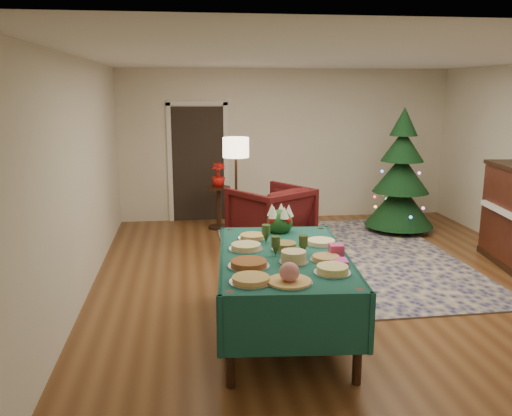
{
  "coord_description": "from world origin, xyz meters",
  "views": [
    {
      "loc": [
        -1.83,
        -6.21,
        2.35
      ],
      "look_at": [
        -1.05,
        -0.3,
        1.03
      ],
      "focal_mm": 38.0,
      "sensor_mm": 36.0,
      "label": 1
    }
  ],
  "objects": [
    {
      "name": "room_shell",
      "position": [
        0.0,
        0.0,
        1.35
      ],
      "size": [
        7.0,
        7.0,
        7.0
      ],
      "color": "#593319",
      "rests_on": "ground"
    },
    {
      "name": "doorway",
      "position": [
        -1.6,
        3.48,
        1.1
      ],
      "size": [
        1.08,
        0.04,
        2.16
      ],
      "color": "black",
      "rests_on": "ground"
    },
    {
      "name": "rug",
      "position": [
        0.31,
        0.89,
        0.01
      ],
      "size": [
        3.27,
        4.25,
        0.02
      ],
      "primitive_type": "cube",
      "rotation": [
        0.0,
        0.0,
        0.02
      ],
      "color": "#15184F",
      "rests_on": "ground"
    },
    {
      "name": "buffet_table",
      "position": [
        -0.93,
        -1.37,
        0.65
      ],
      "size": [
        1.4,
        2.19,
        0.81
      ],
      "color": "black",
      "rests_on": "ground"
    },
    {
      "name": "platter_0",
      "position": [
        -1.33,
        -2.09,
        0.84
      ],
      "size": [
        0.36,
        0.36,
        0.05
      ],
      "color": "silver",
      "rests_on": "buffet_table"
    },
    {
      "name": "platter_1",
      "position": [
        -1.02,
        -2.15,
        0.88
      ],
      "size": [
        0.37,
        0.37,
        0.18
      ],
      "color": "silver",
      "rests_on": "buffet_table"
    },
    {
      "name": "platter_2",
      "position": [
        -0.62,
        -1.96,
        0.85
      ],
      "size": [
        0.32,
        0.32,
        0.07
      ],
      "color": "silver",
      "rests_on": "buffet_table"
    },
    {
      "name": "platter_3",
      "position": [
        -1.3,
        -1.69,
        0.84
      ],
      "size": [
        0.37,
        0.37,
        0.06
      ],
      "color": "silver",
      "rests_on": "buffet_table"
    },
    {
      "name": "platter_4",
      "position": [
        -0.89,
        -1.64,
        0.87
      ],
      "size": [
        0.27,
        0.27,
        0.11
      ],
      "color": "silver",
      "rests_on": "buffet_table"
    },
    {
      "name": "platter_5",
      "position": [
        -0.58,
        -1.61,
        0.84
      ],
      "size": [
        0.29,
        0.29,
        0.05
      ],
      "color": "silver",
      "rests_on": "buffet_table"
    },
    {
      "name": "platter_6",
      "position": [
        -1.26,
        -1.17,
        0.84
      ],
      "size": [
        0.34,
        0.34,
        0.06
      ],
      "color": "silver",
      "rests_on": "buffet_table"
    },
    {
      "name": "platter_7",
      "position": [
        -0.89,
        -1.25,
        0.85
      ],
      "size": [
        0.26,
        0.26,
        0.08
      ],
      "color": "silver",
      "rests_on": "buffet_table"
    },
    {
      "name": "platter_8",
      "position": [
        -0.49,
        -1.09,
        0.84
      ],
      "size": [
        0.33,
        0.33,
        0.05
      ],
      "color": "silver",
      "rests_on": "buffet_table"
    },
    {
      "name": "platter_9",
      "position": [
        -1.15,
        -0.79,
        0.84
      ],
      "size": [
        0.31,
        0.31,
        0.05
      ],
      "color": "silver",
      "rests_on": "buffet_table"
    },
    {
      "name": "goblet_0",
      "position": [
        -1.04,
        -0.97,
        0.92
      ],
      "size": [
        0.09,
        0.09,
        0.19
      ],
      "color": "#2D471E",
      "rests_on": "buffet_table"
    },
    {
      "name": "goblet_1",
      "position": [
        -0.75,
        -1.42,
        0.92
      ],
      "size": [
        0.09,
        0.09,
        0.19
      ],
      "color": "#2D471E",
      "rests_on": "buffet_table"
    },
    {
      "name": "goblet_2",
      "position": [
        -1.01,
        -1.41,
        0.92
      ],
      "size": [
        0.09,
        0.09,
        0.19
      ],
      "color": "#2D471E",
      "rests_on": "buffet_table"
    },
    {
      "name": "napkin_stack",
      "position": [
        -0.5,
        -1.73,
        0.84
      ],
      "size": [
        0.18,
        0.18,
        0.04
      ],
      "primitive_type": "cube",
      "rotation": [
        0.0,
        0.0,
        -0.08
      ],
      "color": "#E740B2",
      "rests_on": "buffet_table"
    },
    {
      "name": "gift_box",
      "position": [
        -0.45,
        -1.48,
        0.87
      ],
      "size": [
        0.14,
        0.14,
        0.11
      ],
      "primitive_type": "cube",
      "rotation": [
        0.0,
        0.0,
        -0.08
      ],
      "color": "#D13A72",
      "rests_on": "buffet_table"
    },
    {
      "name": "centerpiece",
      "position": [
        -0.82,
        -0.56,
        0.96
      ],
      "size": [
        0.29,
        0.29,
        0.34
      ],
      "color": "#1E4C1E",
      "rests_on": "buffet_table"
    },
    {
      "name": "armchair",
      "position": [
        -0.58,
        1.59,
        0.51
      ],
      "size": [
        1.35,
        1.34,
        1.03
      ],
      "primitive_type": "imported",
      "rotation": [
        0.0,
        0.0,
        3.74
      ],
      "color": "#450E0F",
      "rests_on": "ground"
    },
    {
      "name": "floor_lamp",
      "position": [
        -1.07,
        1.89,
        1.39
      ],
      "size": [
        0.4,
        0.4,
        1.64
      ],
      "color": "#A57F3F",
      "rests_on": "ground"
    },
    {
      "name": "side_table",
      "position": [
        -1.28,
        2.82,
        0.35
      ],
      "size": [
        0.4,
        0.4,
        0.72
      ],
      "color": "black",
      "rests_on": "ground"
    },
    {
      "name": "potted_plant",
      "position": [
        -1.28,
        2.82,
        0.84
      ],
      "size": [
        0.23,
        0.41,
        0.23
      ],
      "primitive_type": "imported",
      "color": "#B7110D",
      "rests_on": "side_table"
    },
    {
      "name": "christmas_tree",
      "position": [
        1.7,
        2.25,
        0.93
      ],
      "size": [
        1.29,
        1.29,
        2.07
      ],
      "color": "black",
      "rests_on": "ground"
    }
  ]
}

